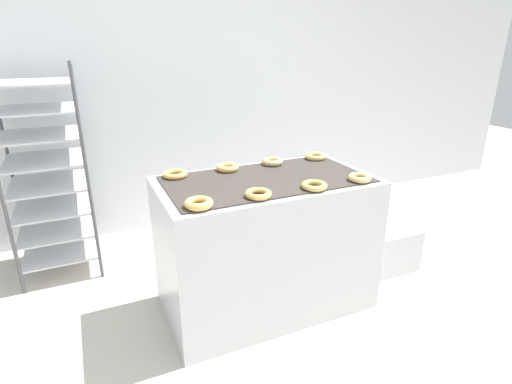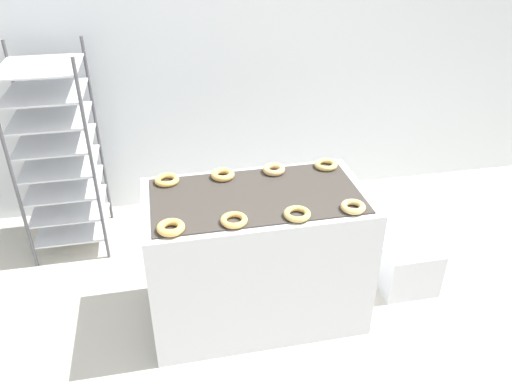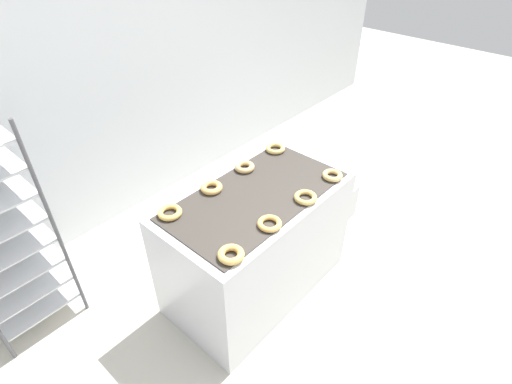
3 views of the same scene
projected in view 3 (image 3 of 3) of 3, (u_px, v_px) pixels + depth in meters
ground_plane at (322, 330)px, 2.73m from camera, size 14.00×14.00×0.00m
wall_back at (106, 58)px, 3.01m from camera, size 8.00×0.05×2.80m
fryer_machine at (256, 244)px, 2.79m from camera, size 1.28×0.71×0.87m
glaze_bin at (332, 203)px, 3.59m from camera, size 0.37×0.30×0.33m
donut_near_left at (231, 254)px, 2.08m from camera, size 0.14×0.14×0.04m
donut_near_midleft at (270, 224)px, 2.28m from camera, size 0.14×0.14×0.03m
donut_near_midright at (305, 197)px, 2.48m from camera, size 0.14×0.14×0.03m
donut_near_right at (332, 175)px, 2.67m from camera, size 0.14×0.14×0.04m
donut_far_left at (170, 212)px, 2.36m from camera, size 0.15×0.15×0.03m
donut_far_midleft at (211, 188)px, 2.56m from camera, size 0.14×0.14×0.04m
donut_far_midright at (245, 167)px, 2.75m from camera, size 0.14×0.14×0.04m
donut_far_right at (275, 148)px, 2.95m from camera, size 0.15×0.15×0.03m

